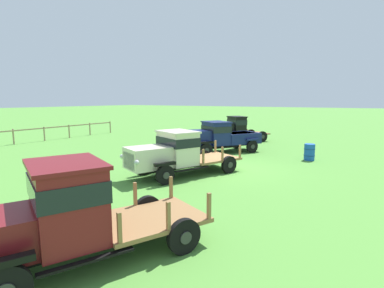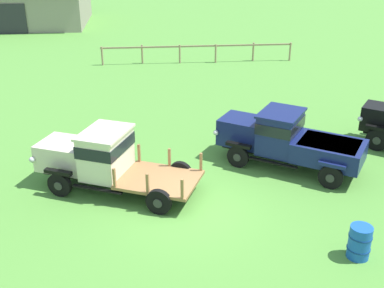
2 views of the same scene
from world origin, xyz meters
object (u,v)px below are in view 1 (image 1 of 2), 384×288
vintage_truck_midrow_center (220,136)px  oil_drum_beside_row (309,152)px  vintage_truck_far_side (236,128)px  vintage_truck_foreground_near (60,214)px  vintage_truck_second_in_line (173,153)px

vintage_truck_midrow_center → oil_drum_beside_row: bearing=-85.1°
vintage_truck_far_side → oil_drum_beside_row: (-4.60, -6.59, -0.63)m
vintage_truck_foreground_near → vintage_truck_midrow_center: vintage_truck_foreground_near is taller
vintage_truck_foreground_near → vintage_truck_second_in_line: (7.25, 2.33, -0.06)m
vintage_truck_foreground_near → oil_drum_beside_row: bearing=-8.7°
oil_drum_beside_row → vintage_truck_far_side: bearing=55.1°
vintage_truck_far_side → oil_drum_beside_row: 8.06m
vintage_truck_foreground_near → vintage_truck_midrow_center: 14.21m
vintage_truck_second_in_line → vintage_truck_foreground_near: bearing=-162.2°
vintage_truck_second_in_line → vintage_truck_far_side: vintage_truck_far_side is taller
vintage_truck_foreground_near → vintage_truck_second_in_line: size_ratio=0.97×
vintage_truck_foreground_near → oil_drum_beside_row: (14.30, -2.19, -0.68)m
vintage_truck_midrow_center → vintage_truck_far_side: 5.19m
vintage_truck_far_side → oil_drum_beside_row: size_ratio=4.83×
vintage_truck_foreground_near → vintage_truck_midrow_center: size_ratio=1.06×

